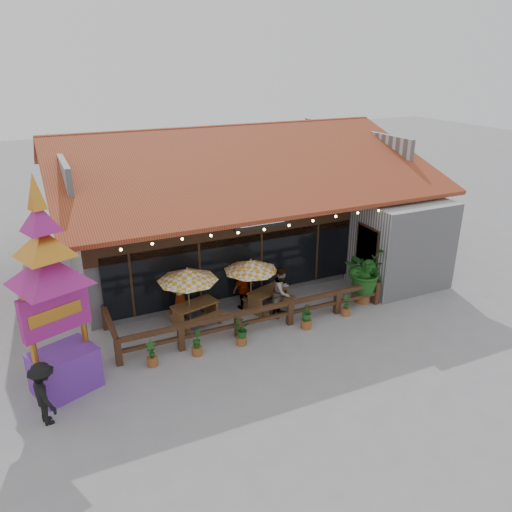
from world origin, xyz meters
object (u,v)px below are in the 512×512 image
umbrella_left (188,275)px  pedestrian (44,394)px  picnic_table_left (195,310)px  picnic_table_right (268,296)px  tropical_plant (365,271)px  umbrella_right (251,266)px  thai_sign_tower (49,275)px

umbrella_left → pedestrian: (-4.92, -3.26, -1.08)m
umbrella_left → pedestrian: 6.00m
picnic_table_left → pedestrian: size_ratio=1.07×
picnic_table_right → picnic_table_left: bearing=178.2°
picnic_table_left → tropical_plant: tropical_plant is taller
picnic_table_right → tropical_plant: 3.82m
umbrella_left → picnic_table_right: 3.42m
picnic_table_right → tropical_plant: (3.58, -1.06, 0.77)m
umbrella_right → picnic_table_right: size_ratio=1.17×
umbrella_left → picnic_table_left: (0.24, 0.11, -1.45)m
picnic_table_left → pedestrian: (-5.16, -3.37, 0.36)m
umbrella_right → picnic_table_right: (0.70, -0.03, -1.35)m
picnic_table_left → umbrella_left: bearing=-156.1°
picnic_table_left → pedestrian: bearing=-146.9°
tropical_plant → pedestrian: (-11.59, -2.22, -0.41)m
pedestrian → thai_sign_tower: bearing=-40.1°
tropical_plant → thai_sign_tower: bearing=-175.1°
umbrella_left → pedestrian: umbrella_left is taller
umbrella_left → umbrella_right: umbrella_left is taller
umbrella_right → picnic_table_left: bearing=178.5°
picnic_table_left → picnic_table_right: picnic_table_left is taller
pedestrian → tropical_plant: bearing=-94.5°
picnic_table_left → pedestrian: pedestrian is taller
pedestrian → umbrella_right: bearing=-81.0°
umbrella_left → thai_sign_tower: size_ratio=0.40×
thai_sign_tower → pedestrian: size_ratio=3.82×
tropical_plant → picnic_table_left: bearing=169.9°
umbrella_right → pedestrian: bearing=-155.6°
umbrella_left → tropical_plant: size_ratio=1.21×
picnic_table_left → picnic_table_right: bearing=-1.8°
umbrella_right → picnic_table_right: 1.52m
picnic_table_right → tropical_plant: bearing=-16.5°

